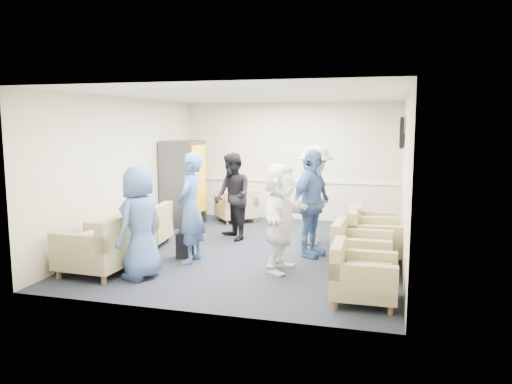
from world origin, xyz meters
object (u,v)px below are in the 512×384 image
(person_front_left, at_px, (140,222))
(person_mid_left, at_px, (191,208))
(person_mid_right, at_px, (311,203))
(armchair_left_far, at_px, (147,228))
(armchair_left_mid, at_px, (124,240))
(armchair_left_near, at_px, (100,249))
(person_back_right, at_px, (314,195))
(vending_machine, at_px, (183,183))
(armchair_right_far, at_px, (372,229))
(armchair_right_midnear, at_px, (358,252))
(armchair_right_near, at_px, (360,277))
(armchair_corner, at_px, (237,208))
(armchair_right_midfar, at_px, (371,238))
(person_front_right, at_px, (280,218))
(person_back_left, at_px, (233,197))

(person_front_left, xyz_separation_m, person_mid_left, (0.38, 0.96, 0.07))
(person_mid_right, bearing_deg, armchair_left_far, 113.18)
(armchair_left_mid, xyz_separation_m, person_mid_right, (2.90, 1.06, 0.57))
(armchair_left_near, height_order, person_mid_right, person_mid_right)
(armchair_left_far, xyz_separation_m, person_back_right, (2.93, 0.90, 0.59))
(armchair_left_mid, distance_m, person_back_right, 3.45)
(armchair_left_near, bearing_deg, person_front_left, 93.49)
(vending_machine, xyz_separation_m, person_mid_left, (1.30, -2.69, -0.04))
(armchair_left_near, bearing_deg, armchair_left_far, -172.24)
(armchair_right_far, bearing_deg, armchair_right_midnear, 173.84)
(armchair_right_near, distance_m, armchair_corner, 5.41)
(armchair_right_near, relative_size, vending_machine, 0.44)
(armchair_left_mid, xyz_separation_m, person_front_left, (0.72, -0.77, 0.49))
(armchair_right_near, relative_size, armchair_right_midfar, 0.83)
(armchair_right_midfar, relative_size, person_front_left, 0.60)
(armchair_left_far, height_order, vending_machine, vending_machine)
(armchair_right_near, xyz_separation_m, person_mid_right, (-0.95, 2.00, 0.59))
(armchair_corner, xyz_separation_m, person_back_right, (2.01, -1.63, 0.60))
(armchair_right_midnear, bearing_deg, armchair_left_mid, 94.87)
(armchair_right_near, height_order, person_front_left, person_front_left)
(armchair_left_mid, xyz_separation_m, person_back_right, (2.82, 1.90, 0.58))
(person_mid_right, bearing_deg, armchair_left_mid, 132.06)
(armchair_left_far, bearing_deg, person_front_left, 18.37)
(armchair_left_far, bearing_deg, armchair_corner, 153.59)
(armchair_corner, height_order, person_front_right, person_front_right)
(armchair_right_midnear, bearing_deg, armchair_right_midfar, -7.08)
(armchair_right_far, bearing_deg, person_mid_left, 121.80)
(armchair_left_near, distance_m, person_front_left, 0.80)
(armchair_left_mid, height_order, person_front_left, person_front_left)
(person_mid_left, xyz_separation_m, person_back_left, (0.16, 1.66, -0.05))
(armchair_right_midfar, bearing_deg, armchair_right_midnear, 165.19)
(armchair_left_far, distance_m, armchair_corner, 2.70)
(armchair_right_midfar, height_order, vending_machine, vending_machine)
(person_mid_right, distance_m, person_front_right, 1.02)
(armchair_left_near, distance_m, armchair_left_far, 1.78)
(armchair_right_near, height_order, person_mid_left, person_mid_left)
(armchair_left_mid, relative_size, person_front_right, 0.55)
(armchair_right_midfar, distance_m, person_mid_left, 2.98)
(armchair_right_midnear, bearing_deg, armchair_left_far, 80.10)
(armchair_left_near, relative_size, armchair_left_far, 1.08)
(armchair_left_far, xyz_separation_m, person_mid_right, (3.01, 0.06, 0.58))
(armchair_right_near, distance_m, person_front_right, 1.71)
(armchair_left_mid, xyz_separation_m, person_mid_left, (1.10, 0.19, 0.55))
(person_front_left, bearing_deg, person_mid_left, 169.66)
(vending_machine, bearing_deg, armchair_left_far, -87.07)
(person_back_left, relative_size, person_front_right, 1.02)
(armchair_right_near, xyz_separation_m, vending_machine, (-4.05, 3.82, 0.61))
(armchair_right_far, relative_size, person_front_right, 0.50)
(person_mid_left, bearing_deg, person_front_left, -23.05)
(armchair_left_mid, bearing_deg, armchair_right_midfar, 111.33)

